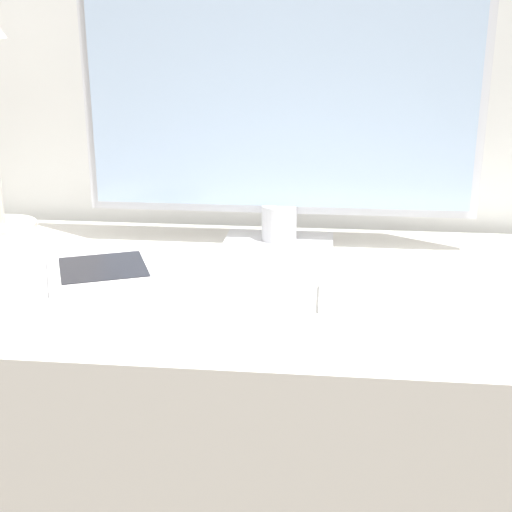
% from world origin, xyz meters
% --- Properties ---
extents(desk, '(1.14, 0.57, 0.72)m').
position_xyz_m(desk, '(0.00, 0.23, 0.36)').
color(desk, silver).
rests_on(desk, ground_plane).
extents(monitor, '(0.65, 0.11, 0.44)m').
position_xyz_m(monitor, '(0.08, 0.41, 0.96)').
color(monitor, silver).
rests_on(monitor, desk).
extents(keyboard, '(0.26, 0.10, 0.01)m').
position_xyz_m(keyboard, '(0.28, 0.17, 0.73)').
color(keyboard, silver).
rests_on(keyboard, desk).
extents(laptop, '(0.35, 0.27, 0.02)m').
position_xyz_m(laptop, '(-0.16, 0.17, 0.73)').
color(laptop, silver).
rests_on(laptop, desk).
extents(ereader, '(0.20, 0.21, 0.01)m').
position_xyz_m(ereader, '(-0.16, 0.18, 0.75)').
color(ereader, white).
rests_on(ereader, laptop).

